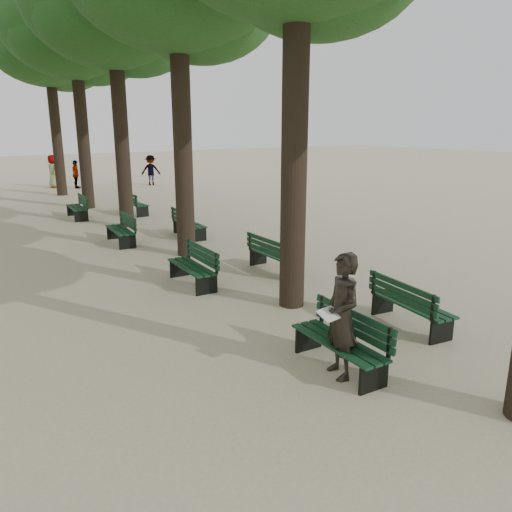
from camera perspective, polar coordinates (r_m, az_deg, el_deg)
ground at (r=7.67m, az=9.02°, el=-14.27°), size 120.00×120.00×0.00m
tree_central_3 at (r=19.28m, az=-16.11°, el=26.19°), size 6.00×6.00×9.95m
tree_central_4 at (r=23.98m, az=-20.16°, el=23.55°), size 6.00×6.00×9.95m
tree_central_5 at (r=28.78m, az=-22.77°, el=21.73°), size 6.00×6.00×9.95m
bench_left_0 at (r=7.99m, az=9.40°, el=-10.83°), size 0.67×1.83×0.92m
bench_left_1 at (r=11.88m, az=-7.29°, el=-2.03°), size 0.67×1.83×0.92m
bench_left_2 at (r=16.41m, az=-15.20°, el=2.30°), size 0.72×1.84×0.92m
bench_left_3 at (r=21.33m, az=-19.76°, el=4.78°), size 0.69×1.83×0.92m
bench_right_0 at (r=9.84m, az=17.24°, el=-6.26°), size 0.81×1.86×0.92m
bench_right_1 at (r=12.86m, az=2.14°, el=-0.61°), size 0.61×1.81×0.92m
bench_right_2 at (r=16.97m, az=-7.63°, el=3.11°), size 0.67×1.83×0.92m
bench_right_3 at (r=21.65m, az=-13.71°, el=5.37°), size 0.68×1.83×0.92m
man_with_map at (r=7.52m, az=9.80°, el=-6.77°), size 0.72×0.84×1.93m
pedestrian_d at (r=32.18m, az=-22.18°, el=8.95°), size 0.53×0.99×1.92m
pedestrian_c at (r=31.33m, az=-19.90°, el=8.76°), size 0.73×1.00×1.64m
pedestrian_b at (r=31.78m, az=-11.93°, el=9.57°), size 1.22×0.84×1.82m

